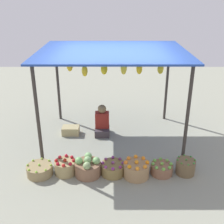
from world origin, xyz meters
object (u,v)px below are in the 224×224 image
basket_cabbages (87,167)px  basket_purple_onions (112,168)px  basket_red_apples (65,167)px  basket_green_apples (161,169)px  basket_limes (39,170)px  basket_green_chilies (185,167)px  wooden_crate_near_vendor (70,130)px  vendor_person (102,123)px  basket_oranges (136,169)px

basket_cabbages → basket_purple_onions: basket_cabbages is taller
basket_red_apples → basket_cabbages: (0.45, -0.04, 0.02)m
basket_red_apples → basket_purple_onions: (0.94, -0.01, -0.03)m
basket_purple_onions → basket_green_apples: basket_purple_onions is taller
basket_limes → basket_green_apples: basket_green_apples is taller
basket_red_apples → basket_green_chilies: bearing=0.1°
basket_purple_onions → basket_cabbages: bearing=-176.7°
basket_purple_onions → basket_limes: bearing=-178.7°
basket_limes → wooden_crate_near_vendor: size_ratio=1.20×
basket_limes → basket_purple_onions: 1.44m
basket_limes → vendor_person: bearing=55.6°
basket_cabbages → wooden_crate_near_vendor: 1.79m
basket_red_apples → wooden_crate_near_vendor: (-0.12, 1.66, -0.05)m
basket_oranges → wooden_crate_near_vendor: 2.31m
basket_purple_onions → basket_green_apples: 0.96m
basket_red_apples → wooden_crate_near_vendor: basket_red_apples is taller
basket_cabbages → basket_oranges: basket_cabbages is taller
basket_limes → basket_oranges: (1.89, -0.05, 0.05)m
vendor_person → basket_green_apples: vendor_person is taller
basket_limes → basket_oranges: bearing=-1.4°
basket_cabbages → basket_green_apples: basket_cabbages is taller
basket_limes → basket_green_chilies: size_ratio=1.34×
basket_cabbages → basket_oranges: size_ratio=1.02×
basket_limes → basket_cabbages: 0.95m
basket_green_apples → basket_green_chilies: bearing=1.3°
basket_green_apples → basket_green_chilies: 0.47m
basket_oranges → basket_green_chilies: (0.98, 0.09, -0.00)m
basket_green_apples → wooden_crate_near_vendor: 2.62m
basket_limes → basket_cabbages: bearing=0.2°
vendor_person → wooden_crate_near_vendor: (-0.80, -0.01, -0.20)m
vendor_person → basket_green_chilies: size_ratio=2.07×
vendor_person → basket_red_apples: vendor_person is taller
vendor_person → basket_cabbages: size_ratio=1.51×
basket_cabbages → basket_green_chilies: (1.92, 0.04, -0.02)m
basket_limes → basket_oranges: size_ratio=1.00×
basket_limes → basket_cabbages: (0.95, 0.00, 0.06)m
basket_green_chilies → basket_red_apples: bearing=-179.9°
basket_red_apples → basket_limes: bearing=-175.0°
vendor_person → basket_limes: vendor_person is taller
basket_purple_onions → vendor_person: bearing=98.9°
basket_purple_onions → basket_green_apples: size_ratio=1.09×
basket_cabbages → basket_green_apples: (1.45, 0.03, -0.06)m
basket_red_apples → basket_purple_onions: 0.94m
vendor_person → basket_green_chilies: vendor_person is taller
basket_green_apples → wooden_crate_near_vendor: (-2.02, 1.67, -0.01)m
basket_oranges → basket_green_chilies: bearing=5.5°
vendor_person → wooden_crate_near_vendor: bearing=-179.1°
vendor_person → basket_limes: 2.09m
basket_red_apples → basket_oranges: basket_oranges is taller
basket_limes → basket_green_apples: (2.40, 0.04, 0.00)m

